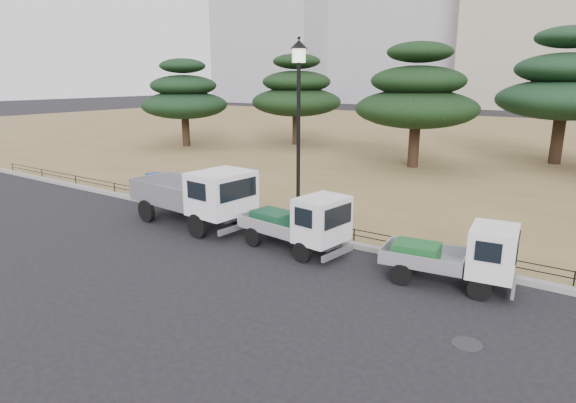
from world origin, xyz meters
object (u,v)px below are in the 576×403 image
Objects in this scene: truck_kei_front at (300,222)px; truck_kei_rear at (458,255)px; truck_large at (197,194)px; tarp_pile at (154,186)px; street_lamp at (299,105)px.

truck_kei_rear is at bearing 9.06° from truck_kei_front.
truck_large reaches higher than tarp_pile.
truck_kei_front is 1.09× the size of truck_kei_rear.
street_lamp reaches higher than tarp_pile.
truck_large is 9.06m from truck_kei_rear.
street_lamp is (-1.05, 1.51, 3.38)m from truck_kei_front.
truck_kei_rear is (9.06, 0.00, -0.35)m from truck_large.
truck_large is at bearing -157.31° from street_lamp.
truck_kei_rear is (4.66, 0.11, -0.07)m from truck_kei_front.
truck_large is 4.84m from tarp_pile.
truck_kei_rear is 6.82m from street_lamp.
truck_large is 1.39× the size of truck_kei_front.
tarp_pile is at bearing 176.90° from street_lamp.
street_lamp reaches higher than truck_large.
street_lamp is at bearing 159.43° from truck_kei_rear.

